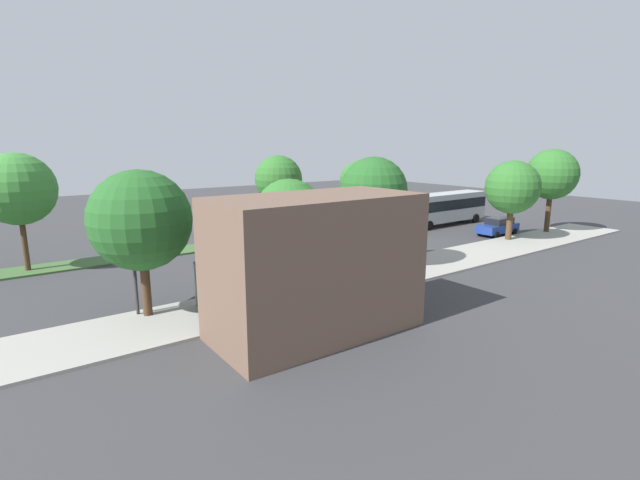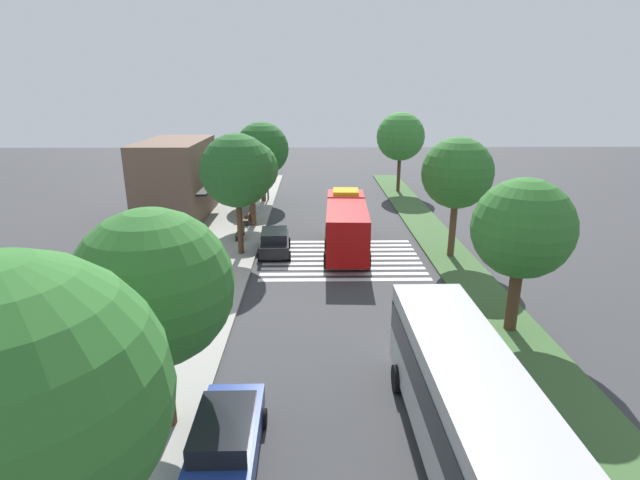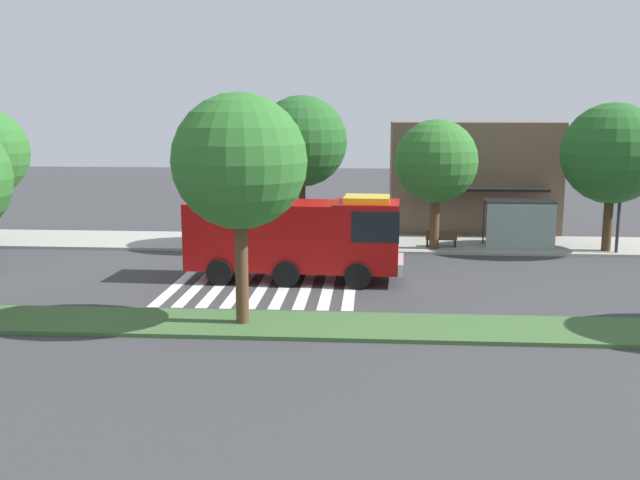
{
  "view_description": "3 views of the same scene",
  "coord_description": "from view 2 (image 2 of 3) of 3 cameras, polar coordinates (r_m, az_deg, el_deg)",
  "views": [
    {
      "loc": [
        22.06,
        29.89,
        8.74
      ],
      "look_at": [
        1.07,
        1.09,
        1.3
      ],
      "focal_mm": 25.74,
      "sensor_mm": 36.0,
      "label": 1
    },
    {
      "loc": [
        -29.94,
        1.84,
        10.69
      ],
      "look_at": [
        0.28,
        1.4,
        1.11
      ],
      "focal_mm": 27.29,
      "sensor_mm": 36.0,
      "label": 2
    },
    {
      "loc": [
        4.17,
        -30.17,
        7.18
      ],
      "look_at": [
        1.84,
        1.73,
        1.38
      ],
      "focal_mm": 40.3,
      "sensor_mm": 36.0,
      "label": 3
    }
  ],
  "objects": [
    {
      "name": "ground_plane",
      "position": [
        31.84,
        2.52,
        -2.04
      ],
      "size": [
        120.0,
        120.0,
        0.0
      ],
      "primitive_type": "plane",
      "color": "#38383A"
    },
    {
      "name": "sidewalk",
      "position": [
        32.4,
        -12.09,
        -1.95
      ],
      "size": [
        60.0,
        5.15,
        0.14
      ],
      "primitive_type": "cube",
      "color": "#9E9B93",
      "rests_on": "ground_plane"
    },
    {
      "name": "median_strip",
      "position": [
        33.0,
        14.96,
        -1.79
      ],
      "size": [
        60.0,
        3.0,
        0.14
      ],
      "primitive_type": "cube",
      "color": "#3D6033",
      "rests_on": "ground_plane"
    },
    {
      "name": "crosswalk",
      "position": [
        31.58,
        2.55,
        -2.2
      ],
      "size": [
        7.65,
        10.1,
        0.01
      ],
      "color": "silver",
      "rests_on": "ground_plane"
    },
    {
      "name": "fire_truck",
      "position": [
        32.43,
        3.1,
        2.0
      ],
      "size": [
        9.24,
        3.16,
        3.67
      ],
      "rotation": [
        0.0,
        0.0,
        -0.04
      ],
      "color": "#A50C0C",
      "rests_on": "ground_plane"
    },
    {
      "name": "parked_car_west",
      "position": [
        15.55,
        -10.97,
        -21.87
      ],
      "size": [
        4.7,
        2.12,
        1.72
      ],
      "rotation": [
        0.0,
        0.0,
        0.01
      ],
      "color": "navy",
      "rests_on": "ground_plane"
    },
    {
      "name": "parked_car_mid",
      "position": [
        32.38,
        -5.35,
        -0.17
      ],
      "size": [
        4.4,
        2.28,
        1.65
      ],
      "rotation": [
        0.0,
        0.0,
        0.05
      ],
      "color": "black",
      "rests_on": "ground_plane"
    },
    {
      "name": "transit_bus",
      "position": [
        14.9,
        17.29,
        -18.61
      ],
      "size": [
        11.42,
        2.95,
        3.5
      ],
      "rotation": [
        0.0,
        0.0,
        3.15
      ],
      "color": "#B2B2B7",
      "rests_on": "ground_plane"
    },
    {
      "name": "bus_stop_shelter",
      "position": [
        42.99,
        -7.87,
        5.61
      ],
      "size": [
        3.5,
        1.4,
        2.46
      ],
      "color": "#4C4C51",
      "rests_on": "sidewalk"
    },
    {
      "name": "bench_near_shelter",
      "position": [
        39.43,
        -8.46,
        2.56
      ],
      "size": [
        1.6,
        0.5,
        0.9
      ],
      "color": "#4C3823",
      "rests_on": "sidewalk"
    },
    {
      "name": "bench_west_of_shelter",
      "position": [
        35.63,
        -9.27,
        0.9
      ],
      "size": [
        1.6,
        0.5,
        0.9
      ],
      "color": "#2D472D",
      "rests_on": "sidewalk"
    },
    {
      "name": "street_lamp",
      "position": [
        47.17,
        -6.22,
        8.65
      ],
      "size": [
        0.36,
        0.36,
        5.52
      ],
      "color": "#2D2D30",
      "rests_on": "sidewalk"
    },
    {
      "name": "storefront_building",
      "position": [
        42.29,
        -16.47,
        6.74
      ],
      "size": [
        9.66,
        5.63,
        6.5
      ],
      "color": "brown",
      "rests_on": "ground_plane"
    },
    {
      "name": "sidewalk_tree_far_west",
      "position": [
        9.58,
        -31.91,
        -15.84
      ],
      "size": [
        4.95,
        4.95,
        8.19
      ],
      "color": "#47301E",
      "rests_on": "sidewalk"
    },
    {
      "name": "sidewalk_tree_west",
      "position": [
        15.42,
        -18.89,
        -5.33
      ],
      "size": [
        4.81,
        4.81,
        7.22
      ],
      "color": "#513823",
      "rests_on": "sidewalk"
    },
    {
      "name": "sidewalk_tree_center",
      "position": [
        31.28,
        -9.7,
        7.99
      ],
      "size": [
        4.65,
        4.65,
        7.81
      ],
      "color": "#47301E",
      "rests_on": "sidewalk"
    },
    {
      "name": "sidewalk_tree_east",
      "position": [
        38.13,
        -8.1,
        8.25
      ],
      "size": [
        4.23,
        4.23,
        6.61
      ],
      "color": "#513823",
      "rests_on": "sidewalk"
    },
    {
      "name": "sidewalk_tree_far_east",
      "position": [
        46.6,
        -6.82,
        10.53
      ],
      "size": [
        5.02,
        5.02,
        7.44
      ],
      "color": "#47301E",
      "rests_on": "sidewalk"
    },
    {
      "name": "median_tree_far_west",
      "position": [
        22.49,
        22.66,
        1.2
      ],
      "size": [
        4.34,
        4.34,
        6.93
      ],
      "color": "#47301E",
      "rests_on": "median_strip"
    },
    {
      "name": "median_tree_west",
      "position": [
        31.56,
        15.8,
        7.52
      ],
      "size": [
        4.43,
        4.43,
        7.63
      ],
      "color": "#513823",
      "rests_on": "median_strip"
    },
    {
      "name": "median_tree_center",
      "position": [
        51.31,
        9.42,
        11.87
      ],
      "size": [
        4.89,
        4.89,
        8.1
      ],
      "color": "#47301E",
      "rests_on": "median_strip"
    }
  ]
}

